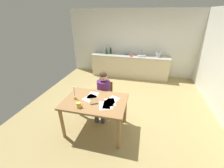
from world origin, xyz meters
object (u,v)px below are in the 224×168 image
at_px(candlestick, 75,96).
at_px(teacup_on_counter, 131,55).
at_px(bottle_vinegar, 107,51).
at_px(stovetop_kettle, 158,54).
at_px(person_seated, 103,92).
at_px(wine_glass_back_left, 127,51).
at_px(book_magazine, 94,101).
at_px(bottle_oil, 104,51).
at_px(wine_glass_near_sink, 132,52).
at_px(sink_unit, 142,55).
at_px(chair_at_table, 105,96).
at_px(bottle_wine_red, 111,51).
at_px(wine_glass_back_right, 125,51).
at_px(wine_glass_by_kettle, 129,52).
at_px(mixing_bowl, 127,54).
at_px(coffee_mug, 79,105).
at_px(dining_table, 95,105).

bearing_deg(candlestick, teacup_on_counter, 75.72).
xyz_separation_m(bottle_vinegar, stovetop_kettle, (2.05, 0.02, -0.01)).
xyz_separation_m(person_seated, wine_glass_back_left, (0.17, 2.89, 0.33)).
bearing_deg(candlestick, bottle_vinegar, 93.86).
bearing_deg(book_magazine, bottle_oil, 76.17).
bearing_deg(stovetop_kettle, wine_glass_near_sink, 171.59).
bearing_deg(sink_unit, bottle_oil, -179.32).
height_order(candlestick, sink_unit, sink_unit).
bearing_deg(person_seated, chair_at_table, 90.00).
distance_m(bottle_wine_red, wine_glass_back_right, 0.58).
bearing_deg(bottle_vinegar, wine_glass_by_kettle, 10.23).
bearing_deg(wine_glass_back_right, teacup_on_counter, -43.91).
height_order(person_seated, book_magazine, person_seated).
xyz_separation_m(bottle_wine_red, mixing_bowl, (0.67, 0.00, -0.07)).
bearing_deg(wine_glass_back_left, chair_at_table, -93.55).
xyz_separation_m(coffee_mug, bottle_oil, (-0.54, 3.57, 0.18)).
height_order(book_magazine, sink_unit, sink_unit).
bearing_deg(mixing_bowl, person_seated, -93.29).
distance_m(person_seated, bottle_vinegar, 2.83).
bearing_deg(bottle_vinegar, wine_glass_back_right, 12.97).
bearing_deg(person_seated, candlestick, -126.61).
relative_size(wine_glass_by_kettle, wine_glass_back_left, 1.00).
height_order(coffee_mug, book_magazine, coffee_mug).
distance_m(chair_at_table, stovetop_kettle, 2.99).
height_order(coffee_mug, teacup_on_counter, teacup_on_counter).
bearing_deg(stovetop_kettle, person_seated, -116.89).
relative_size(mixing_bowl, wine_glass_by_kettle, 1.17).
height_order(candlestick, bottle_vinegar, bottle_vinegar).
relative_size(bottle_vinegar, mixing_bowl, 1.39).
distance_m(candlestick, wine_glass_near_sink, 3.57).
xyz_separation_m(dining_table, stovetop_kettle, (1.40, 3.29, 0.33)).
relative_size(coffee_mug, wine_glass_back_right, 0.85).
relative_size(bottle_oil, wine_glass_back_right, 1.69).
height_order(bottle_vinegar, bottle_wine_red, bottle_wine_red).
relative_size(mixing_bowl, teacup_on_counter, 1.48).
xyz_separation_m(dining_table, mixing_bowl, (0.17, 3.36, 0.27)).
height_order(bottle_oil, wine_glass_back_left, bottle_oil).
relative_size(bottle_vinegar, wine_glass_back_left, 1.63).
bearing_deg(wine_glass_back_left, coffee_mug, -96.02).
bearing_deg(wine_glass_back_right, candlestick, -98.14).
bearing_deg(mixing_bowl, wine_glass_by_kettle, 39.15).
height_order(chair_at_table, wine_glass_by_kettle, wine_glass_by_kettle).
height_order(chair_at_table, coffee_mug, coffee_mug).
xyz_separation_m(person_seated, bottle_wine_red, (-0.51, 2.81, 0.33)).
bearing_deg(wine_glass_back_left, bottle_vinegar, -168.65).
bearing_deg(wine_glass_near_sink, bottle_oil, -171.79).
relative_size(bottle_vinegar, teacup_on_counter, 2.06).
xyz_separation_m(dining_table, teacup_on_counter, (0.38, 3.14, 0.28)).
distance_m(dining_table, mixing_bowl, 3.37).
distance_m(dining_table, book_magazine, 0.13).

